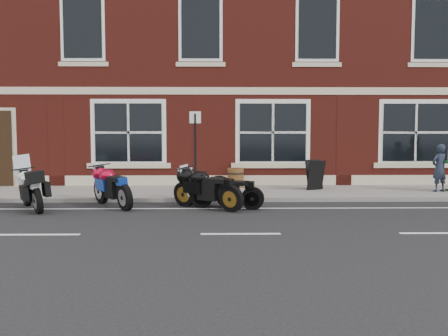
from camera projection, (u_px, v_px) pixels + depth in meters
The scene contains 13 objects.
ground at pixel (235, 210), 12.94m from camera, with size 80.00×80.00×0.00m, color black.
sidewalk at pixel (231, 193), 15.93m from camera, with size 30.00×3.00×0.12m, color slate.
kerb at pixel (233, 200), 14.35m from camera, with size 30.00×0.16×0.12m, color slate.
pub_building at pixel (226, 44), 22.94m from camera, with size 24.00×12.00×12.00m, color maroon.
moto_touring_silver at pixel (32, 187), 12.98m from camera, with size 1.21×1.90×1.41m.
moto_sport_red at pixel (113, 185), 13.42m from camera, with size 1.41×1.94×1.02m.
moto_sport_black at pixel (207, 187), 13.04m from camera, with size 1.85×1.46×1.00m.
moto_sport_silver at pixel (207, 187), 13.76m from camera, with size 1.53×1.39×0.88m.
moto_naked_black at pixel (225, 190), 13.05m from camera, with size 1.95×0.54×0.88m.
pedestrian_left at pixel (439, 168), 15.64m from camera, with size 0.55×0.36×1.50m, color #1B2231.
a_board_sign at pixel (315, 175), 16.19m from camera, with size 0.58×0.39×0.97m, color black, non-canonical shape.
barrel_planter at pixel (236, 178), 16.84m from camera, with size 0.59×0.59×0.65m.
parking_sign at pixel (195, 147), 14.99m from camera, with size 0.34×0.13×2.50m.
Camera 1 is at (-0.51, -12.81, 2.10)m, focal length 40.00 mm.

